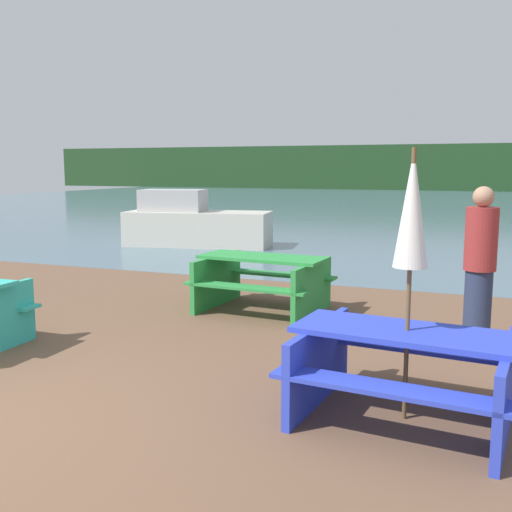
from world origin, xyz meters
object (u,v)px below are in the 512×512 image
(picnic_table_blue, at_px, (406,365))
(picnic_table_green, at_px, (263,278))
(umbrella_white, at_px, (412,211))
(person, at_px, (480,265))
(boat, at_px, (194,224))

(picnic_table_blue, relative_size, picnic_table_green, 1.02)
(umbrella_white, xyz_separation_m, person, (0.48, 2.50, -0.77))
(picnic_table_green, xyz_separation_m, person, (2.87, -0.54, 0.44))
(umbrella_white, height_order, person, umbrella_white)
(picnic_table_green, bearing_deg, umbrella_white, -51.90)
(boat, distance_m, person, 9.63)
(picnic_table_blue, distance_m, boat, 11.18)
(umbrella_white, bearing_deg, person, 79.03)
(picnic_table_green, relative_size, boat, 0.48)
(boat, relative_size, person, 2.14)
(umbrella_white, distance_m, boat, 11.23)
(picnic_table_blue, xyz_separation_m, umbrella_white, (-0.00, 0.00, 1.23))
(picnic_table_blue, height_order, person, person)
(picnic_table_green, bearing_deg, person, -10.68)
(picnic_table_blue, distance_m, person, 2.59)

